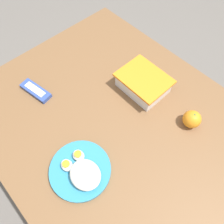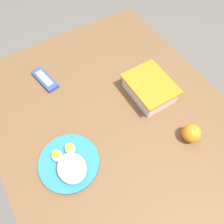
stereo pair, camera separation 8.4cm
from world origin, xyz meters
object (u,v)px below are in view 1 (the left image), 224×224
object	(u,v)px
rice_plate	(81,171)
candy_bar	(36,91)
food_container	(143,84)
orange_fruit	(192,119)

from	to	relation	value
rice_plate	candy_bar	world-z (taller)	rice_plate
food_container	orange_fruit	xyz separation A→B (m)	(0.24, 0.01, 0.00)
food_container	candy_bar	world-z (taller)	food_container
food_container	rice_plate	world-z (taller)	food_container
food_container	candy_bar	distance (m)	0.45
candy_bar	rice_plate	bearing A→B (deg)	-10.24
rice_plate	food_container	bearing A→B (deg)	104.41
orange_fruit	rice_plate	distance (m)	0.44
food_container	orange_fruit	size ratio (longest dim) A/B	2.95
food_container	rice_plate	xyz separation A→B (m)	(0.11, -0.41, -0.01)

